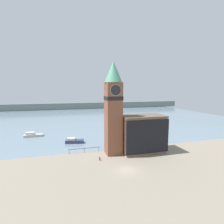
# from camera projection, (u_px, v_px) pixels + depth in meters

# --- Properties ---
(ground_plane) EXTENTS (160.00, 160.00, 0.00)m
(ground_plane) POSITION_uv_depth(u_px,v_px,m) (127.00, 170.00, 34.73)
(ground_plane) COLOR gray
(water) EXTENTS (160.00, 120.00, 0.00)m
(water) POSITION_uv_depth(u_px,v_px,m) (84.00, 116.00, 103.82)
(water) COLOR slate
(water) RESTS_ON ground_plane
(far_shoreline) EXTENTS (180.00, 3.00, 5.00)m
(far_shoreline) POSITION_uv_depth(u_px,v_px,m) (78.00, 106.00, 141.65)
(far_shoreline) COLOR slate
(far_shoreline) RESTS_ON water
(pier_railing) EXTENTS (8.10, 0.08, 1.09)m
(pier_railing) POSITION_uv_depth(u_px,v_px,m) (84.00, 149.00, 44.33)
(pier_railing) COLOR #232328
(pier_railing) RESTS_ON ground_plane
(clock_tower) EXTENTS (4.28, 4.28, 22.51)m
(clock_tower) POSITION_uv_depth(u_px,v_px,m) (113.00, 106.00, 42.23)
(clock_tower) COLOR brown
(clock_tower) RESTS_ON ground_plane
(pier_building) EXTENTS (11.10, 6.59, 9.41)m
(pier_building) POSITION_uv_depth(u_px,v_px,m) (142.00, 133.00, 44.67)
(pier_building) COLOR #9E754C
(pier_building) RESTS_ON ground_plane
(boat_near) EXTENTS (5.59, 3.05, 1.59)m
(boat_near) POSITION_uv_depth(u_px,v_px,m) (74.00, 141.00, 52.15)
(boat_near) COLOR #333856
(boat_near) RESTS_ON water
(boat_far) EXTENTS (6.11, 2.12, 1.57)m
(boat_far) POSITION_uv_depth(u_px,v_px,m) (33.00, 135.00, 59.24)
(boat_far) COLOR #B7B2A8
(boat_far) RESTS_ON water
(mooring_bollard_near) EXTENTS (0.28, 0.28, 0.81)m
(mooring_bollard_near) POSITION_uv_depth(u_px,v_px,m) (100.00, 158.00, 39.44)
(mooring_bollard_near) COLOR #2D2D33
(mooring_bollard_near) RESTS_ON ground_plane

